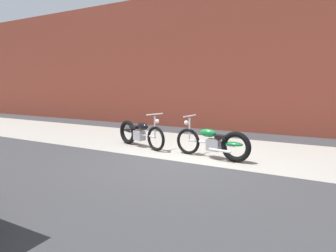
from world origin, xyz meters
The scene contains 5 objects.
ground_plane centered at (0.00, 0.00, 0.00)m, with size 80.00×80.00×0.00m, color #38383A.
sidewalk_slab centered at (0.00, 1.75, 0.00)m, with size 36.00×3.50×0.01m, color #9E998E.
brick_building_wall centered at (0.00, 5.20, 2.77)m, with size 36.00×0.50×5.54m, color brown.
motorcycle_black centered at (-1.79, 0.93, 0.40)m, with size 1.94×0.85×1.03m.
motorcycle_green centered at (0.71, 0.65, 0.40)m, with size 2.00×0.62×1.03m.
Camera 1 is at (2.74, -5.72, 1.78)m, focal length 29.57 mm.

